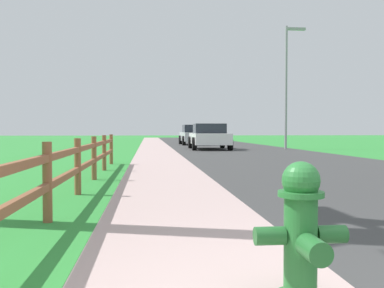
# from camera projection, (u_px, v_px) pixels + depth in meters

# --- Properties ---
(ground_plane) EXTENTS (120.00, 120.00, 0.00)m
(ground_plane) POSITION_uv_depth(u_px,v_px,m) (171.00, 147.00, 26.82)
(ground_plane) COLOR #308D38
(road_asphalt) EXTENTS (7.00, 66.00, 0.01)m
(road_asphalt) POSITION_uv_depth(u_px,v_px,m) (221.00, 146.00, 29.16)
(road_asphalt) COLOR #3B3B3B
(road_asphalt) RESTS_ON ground
(curb_concrete) EXTENTS (6.00, 66.00, 0.01)m
(curb_concrete) POSITION_uv_depth(u_px,v_px,m) (124.00, 146.00, 28.50)
(curb_concrete) COLOR #BEA09C
(curb_concrete) RESTS_ON ground
(grass_verge) EXTENTS (5.00, 66.00, 0.00)m
(grass_verge) POSITION_uv_depth(u_px,v_px,m) (102.00, 146.00, 28.35)
(grass_verge) COLOR #308D38
(grass_verge) RESTS_ON ground
(fire_hydrant) EXTENTS (0.60, 0.50, 0.89)m
(fire_hydrant) POSITION_uv_depth(u_px,v_px,m) (302.00, 229.00, 2.72)
(fire_hydrant) COLOR #287233
(fire_hydrant) RESTS_ON ground
(rail_fence) EXTENTS (0.11, 13.06, 0.95)m
(rail_fence) POSITION_uv_depth(u_px,v_px,m) (78.00, 162.00, 7.13)
(rail_fence) COLOR brown
(rail_fence) RESTS_ON ground
(parked_suv_white) EXTENTS (2.22, 4.45, 1.45)m
(parked_suv_white) POSITION_uv_depth(u_px,v_px,m) (209.00, 137.00, 24.23)
(parked_suv_white) COLOR white
(parked_suv_white) RESTS_ON ground
(parked_car_silver) EXTENTS (2.15, 4.35, 1.48)m
(parked_car_silver) POSITION_uv_depth(u_px,v_px,m) (194.00, 135.00, 31.89)
(parked_car_silver) COLOR #B7BABF
(parked_car_silver) RESTS_ON ground
(street_lamp) EXTENTS (1.17, 0.20, 6.99)m
(street_lamp) POSITION_uv_depth(u_px,v_px,m) (288.00, 77.00, 24.35)
(street_lamp) COLOR gray
(street_lamp) RESTS_ON ground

